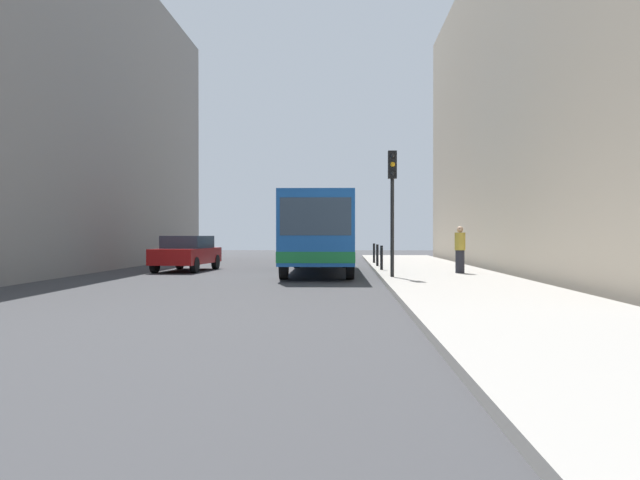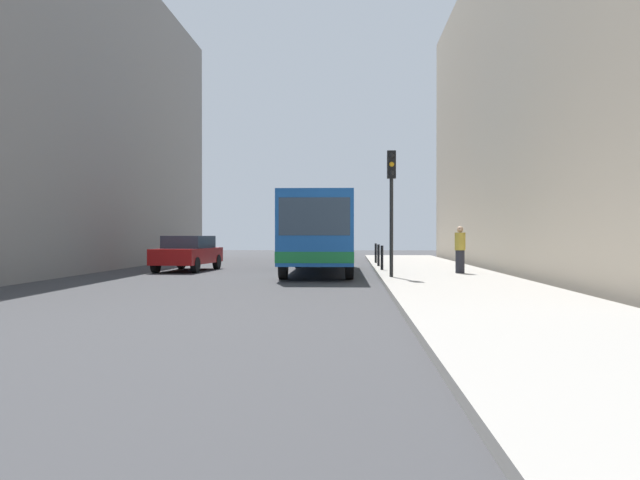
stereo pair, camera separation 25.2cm
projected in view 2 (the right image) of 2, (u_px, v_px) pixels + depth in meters
name	position (u px, v px, depth m)	size (l,w,h in m)	color
ground_plane	(290.00, 276.00, 23.46)	(80.00, 80.00, 0.00)	#38383A
sidewalk	(438.00, 274.00, 23.20)	(4.40, 40.00, 0.15)	#9E9991
building_left	(38.00, 108.00, 27.96)	(7.00, 32.00, 14.22)	gray
building_right	(571.00, 101.00, 26.84)	(7.00, 32.00, 14.33)	#B2A38C
bus	(320.00, 230.00, 25.72)	(2.70, 11.06, 3.00)	#19519E
car_beside_bus	(188.00, 252.00, 26.89)	(2.13, 4.52, 1.48)	maroon
car_behind_bus	(326.00, 247.00, 37.41)	(2.02, 4.48, 1.48)	black
traffic_light	(391.00, 189.00, 20.70)	(0.28, 0.33, 4.10)	black
bollard_near	(382.00, 258.00, 24.94)	(0.11, 0.11, 0.95)	black
bollard_mid	(379.00, 255.00, 28.10)	(0.11, 0.11, 0.95)	black
bollard_far	(376.00, 253.00, 31.25)	(0.11, 0.11, 0.95)	black
pedestrian_near_signal	(460.00, 250.00, 22.71)	(0.38, 0.38, 1.68)	#26262D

